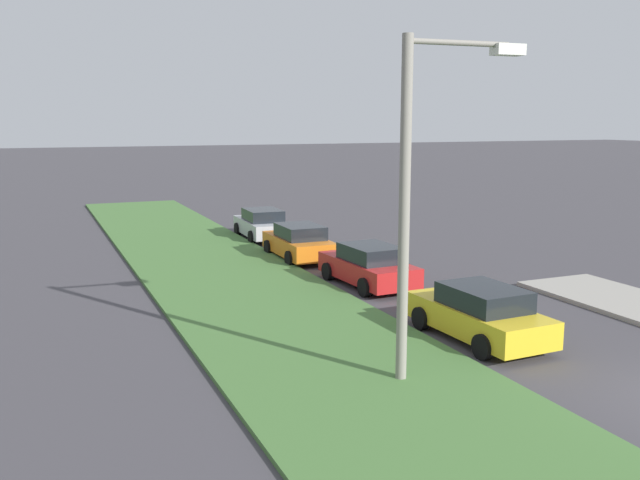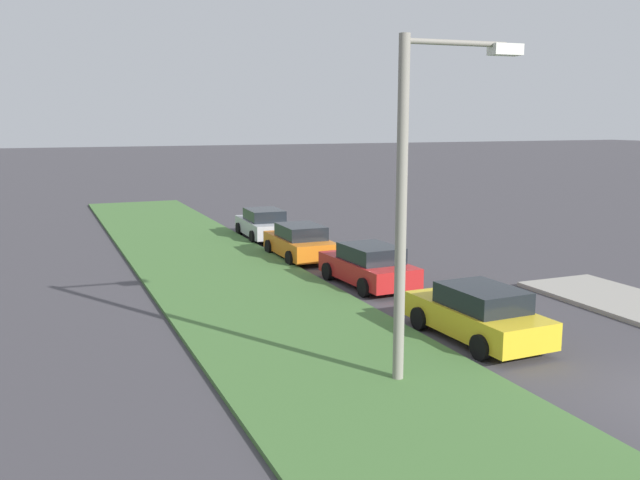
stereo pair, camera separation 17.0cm
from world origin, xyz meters
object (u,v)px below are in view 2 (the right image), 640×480
parked_car_yellow (478,314)px  streetlight (417,185)px  parked_car_red (369,266)px  parked_car_orange (300,242)px  parked_car_silver (264,224)px

parked_car_yellow → streetlight: streetlight is taller
parked_car_red → parked_car_orange: same height
parked_car_yellow → parked_car_orange: 11.89m
parked_car_orange → parked_car_silver: (5.41, -0.17, 0.00)m
parked_car_red → streetlight: streetlight is taller
parked_car_red → parked_car_silver: same height
parked_car_silver → parked_car_red: bearing=-175.9°
parked_car_silver → streetlight: size_ratio=0.58×
parked_car_red → parked_car_silver: size_ratio=1.00×
parked_car_silver → parked_car_orange: bearing=-179.7°
parked_car_silver → streetlight: (-19.17, 2.78, 3.67)m
parked_car_yellow → parked_car_red: 6.53m
parked_car_red → parked_car_silver: 10.76m
parked_car_silver → streetlight: bearing=173.9°
parked_car_orange → parked_car_red: bearing=-173.8°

